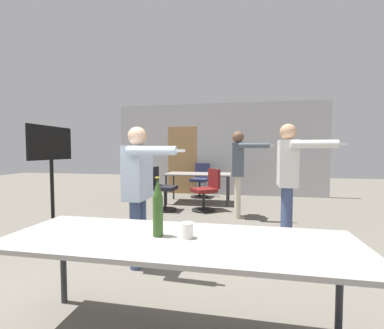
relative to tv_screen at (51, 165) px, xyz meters
The scene contains 12 objects.
back_wall 4.60m from the tv_screen, 56.51° to the left, with size 6.22×0.12×2.72m.
conference_table_near 3.64m from the tv_screen, 39.23° to the right, with size 2.32×0.76×0.75m.
conference_table_far 3.31m from the tv_screen, 48.52° to the left, with size 1.61×0.83×0.75m.
tv_screen is the anchor object (origin of this frame).
person_left_plaid 3.40m from the tv_screen, 20.99° to the left, with size 0.77×0.58×1.70m.
person_far_watching 3.87m from the tv_screen, ahead, with size 0.77×0.67×1.69m.
person_center_tall 2.39m from the tv_screen, 29.42° to the right, with size 0.72×0.59×1.59m.
office_chair_side_rolled 3.96m from the tv_screen, 57.48° to the left, with size 0.53×0.59×0.95m.
office_chair_far_right 2.22m from the tv_screen, 44.83° to the left, with size 0.56×0.52×0.96m.
office_chair_mid_tucked 3.07m from the tv_screen, 33.86° to the left, with size 0.68×0.67×0.91m.
beer_bottle 3.50m from the tv_screen, 40.44° to the right, with size 0.07×0.07×0.40m.
drink_cup 3.67m from the tv_screen, 38.44° to the right, with size 0.08×0.08×0.10m.
Camera 1 is at (0.64, -1.20, 1.32)m, focal length 24.00 mm.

